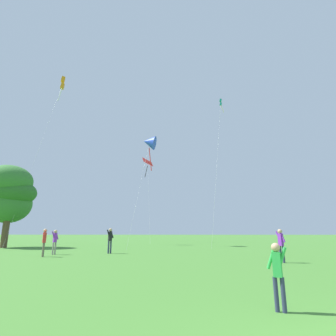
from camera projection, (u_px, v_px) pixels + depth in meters
kite_teal_box at (221, 105)px, 36.62m from camera, size 3.07×7.62×19.34m
kite_red_high at (147, 165)px, 45.44m from camera, size 2.40×8.14×13.97m
kite_orange_box at (63, 84)px, 40.92m from camera, size 1.58×11.19×24.62m
kite_blue_delta at (149, 142)px, 34.11m from camera, size 1.92×8.51×13.65m
person_far_back at (55, 240)px, 18.88m from camera, size 0.38×0.48×1.68m
person_with_spool at (281, 242)px, 13.87m from camera, size 0.36×0.49×1.66m
person_child_small at (278, 270)px, 5.33m from camera, size 0.40×0.24×1.29m
person_near_tree at (44, 240)px, 17.17m from camera, size 0.37×0.51×1.73m
person_in_blue_jacket at (110, 238)px, 19.91m from camera, size 0.48×0.46×1.80m
tree_left_oak at (10, 193)px, 28.46m from camera, size 5.07×5.41×8.42m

